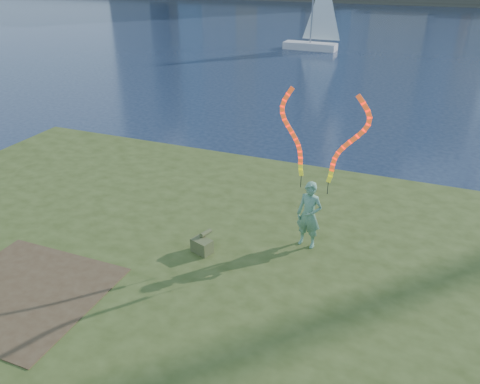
% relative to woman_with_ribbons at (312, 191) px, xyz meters
% --- Properties ---
extents(ground, '(320.00, 320.00, 0.00)m').
position_rel_woman_with_ribbons_xyz_m(ground, '(-2.74, -0.73, -2.21)').
color(ground, '#17233B').
rests_on(ground, ground).
extents(grassy_knoll, '(20.00, 18.00, 0.80)m').
position_rel_woman_with_ribbons_xyz_m(grassy_knoll, '(-2.74, -3.03, -1.87)').
color(grassy_knoll, '#364518').
rests_on(grassy_knoll, ground).
extents(dirt_patch, '(3.20, 3.00, 0.02)m').
position_rel_woman_with_ribbons_xyz_m(dirt_patch, '(-4.94, -3.93, -1.40)').
color(dirt_patch, '#47331E').
rests_on(dirt_patch, grassy_knoll).
extents(woman_with_ribbons, '(2.03, 0.53, 4.01)m').
position_rel_woman_with_ribbons_xyz_m(woman_with_ribbons, '(0.00, 0.00, 0.00)').
color(woman_with_ribbons, '#197240').
rests_on(woman_with_ribbons, grassy_knoll).
extents(canvas_bag, '(0.54, 0.60, 0.44)m').
position_rel_woman_with_ribbons_xyz_m(canvas_bag, '(-2.19, -1.21, -1.23)').
color(canvas_bag, '#485228').
rests_on(canvas_bag, grassy_knoll).
extents(sailboat, '(4.65, 1.56, 7.02)m').
position_rel_woman_with_ribbons_xyz_m(sailboat, '(-7.27, 30.04, -1.00)').
color(sailboat, silver).
rests_on(sailboat, ground).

